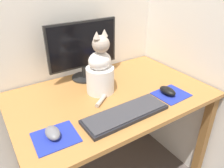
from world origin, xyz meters
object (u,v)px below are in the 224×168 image
computer_mouse_left (53,133)px  cat (100,71)px  computer_mouse_right (168,91)px  monitor (83,49)px  keyboard (126,114)px

computer_mouse_left → cat: (0.37, 0.22, 0.11)m
cat → computer_mouse_right: bearing=-54.2°
monitor → computer_mouse_right: bearing=-56.0°
computer_mouse_left → keyboard: bearing=-7.5°
keyboard → computer_mouse_right: computer_mouse_right is taller
monitor → computer_mouse_right: monitor is taller
cat → computer_mouse_left: bearing=-164.8°
monitor → keyboard: monitor is taller
monitor → cat: bearing=-90.7°
keyboard → computer_mouse_right: bearing=5.4°
keyboard → computer_mouse_right: 0.32m
monitor → keyboard: bearing=-92.4°
keyboard → cat: (0.02, 0.27, 0.12)m
computer_mouse_left → computer_mouse_right: (0.67, -0.01, 0.00)m
monitor → keyboard: size_ratio=1.04×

